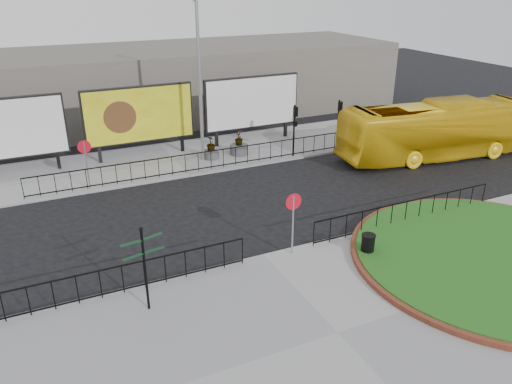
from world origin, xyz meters
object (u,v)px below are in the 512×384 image
lamp_post (200,77)px  planter_c (239,147)px  planter_b (211,150)px  litter_bin (368,245)px  billboard_mid (139,115)px  fingerpost_sign (144,261)px  bus (438,130)px

lamp_post → planter_c: (2.23, -0.00, -4.26)m
planter_b → planter_c: 1.74m
litter_bin → billboard_mid: bearing=108.7°
planter_b → fingerpost_sign: bearing=-118.4°
billboard_mid → litter_bin: size_ratio=7.10×
lamp_post → billboard_mid: bearing=146.7°
lamp_post → litter_bin: 13.58m
billboard_mid → fingerpost_sign: (-3.25, -14.44, -0.73)m
planter_b → bus: bearing=-22.8°
planter_c → billboard_mid: bearing=159.4°
billboard_mid → planter_c: (5.24, -1.97, -2.04)m
litter_bin → bus: 13.09m
lamp_post → litter_bin: lamp_post is taller
lamp_post → planter_c: bearing=-0.0°
billboard_mid → planter_b: size_ratio=4.65×
billboard_mid → planter_c: bearing=-20.6°
bus → planter_b: (-12.04, 5.07, -1.04)m
bus → litter_bin: bearing=133.8°
billboard_mid → planter_b: billboard_mid is taller
planter_c → bus: bearing=-26.2°
lamp_post → planter_c: size_ratio=6.53×
fingerpost_sign → lamp_post: bearing=55.0°
fingerpost_sign → bus: 20.20m
fingerpost_sign → billboard_mid: bearing=69.0°
planter_c → litter_bin: bearing=-91.1°
billboard_mid → planter_b: bearing=-29.4°
bus → fingerpost_sign: bearing=119.3°
billboard_mid → planter_c: 5.96m
lamp_post → bus: size_ratio=0.78×
billboard_mid → bus: bearing=-24.4°
planter_b → billboard_mid: bearing=150.6°
fingerpost_sign → planter_c: fingerpost_sign is taller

